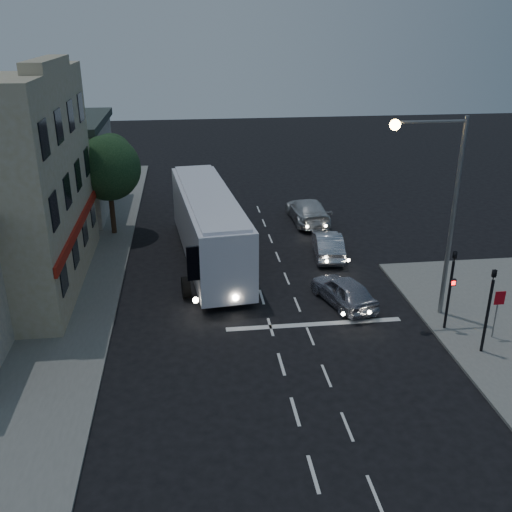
{
  "coord_description": "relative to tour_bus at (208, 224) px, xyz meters",
  "views": [
    {
      "loc": [
        -3.35,
        -20.08,
        12.74
      ],
      "look_at": [
        -0.28,
        5.05,
        2.2
      ],
      "focal_mm": 40.0,
      "sensor_mm": 36.0,
      "label": 1
    }
  ],
  "objects": [
    {
      "name": "ground",
      "position": [
        2.35,
        -9.99,
        -2.17
      ],
      "size": [
        120.0,
        120.0,
        0.0
      ],
      "primitive_type": "plane",
      "color": "black"
    },
    {
      "name": "sidewalk_far",
      "position": [
        -10.65,
        -1.99,
        -2.11
      ],
      "size": [
        12.0,
        50.0,
        0.12
      ],
      "primitive_type": "cube",
      "color": "slate",
      "rests_on": "ground"
    },
    {
      "name": "road_markings",
      "position": [
        3.64,
        -6.69,
        -2.16
      ],
      "size": [
        8.0,
        30.55,
        0.01
      ],
      "color": "silver",
      "rests_on": "ground"
    },
    {
      "name": "tour_bus",
      "position": [
        0.0,
        0.0,
        0.0
      ],
      "size": [
        4.07,
        13.29,
        4.01
      ],
      "rotation": [
        0.0,
        0.0,
        0.1
      ],
      "color": "white",
      "rests_on": "ground"
    },
    {
      "name": "car_suv",
      "position": [
        6.15,
        -6.19,
        -1.46
      ],
      "size": [
        2.8,
        4.44,
        1.41
      ],
      "primitive_type": "imported",
      "rotation": [
        0.0,
        0.0,
        3.44
      ],
      "color": "#A2A3B0",
      "rests_on": "ground"
    },
    {
      "name": "car_sedan_a",
      "position": [
        6.83,
        -0.2,
        -1.46
      ],
      "size": [
        2.01,
        4.47,
        1.42
      ],
      "primitive_type": "imported",
      "rotation": [
        0.0,
        0.0,
        3.02
      ],
      "color": "silver",
      "rests_on": "ground"
    },
    {
      "name": "car_sedan_b",
      "position": [
        6.91,
        5.9,
        -1.38
      ],
      "size": [
        2.37,
        5.5,
        1.58
      ],
      "primitive_type": "imported",
      "rotation": [
        0.0,
        0.0,
        3.17
      ],
      "color": "silver",
      "rests_on": "ground"
    },
    {
      "name": "traffic_signal_main",
      "position": [
        9.95,
        -9.22,
        0.25
      ],
      "size": [
        0.25,
        0.35,
        4.1
      ],
      "color": "black",
      "rests_on": "sidewalk_near"
    },
    {
      "name": "traffic_signal_side",
      "position": [
        10.65,
        -11.19,
        0.25
      ],
      "size": [
        0.18,
        0.15,
        4.1
      ],
      "color": "black",
      "rests_on": "sidewalk_near"
    },
    {
      "name": "regulatory_sign",
      "position": [
        11.65,
        -10.23,
        -0.57
      ],
      "size": [
        0.45,
        0.12,
        2.2
      ],
      "color": "slate",
      "rests_on": "sidewalk_near"
    },
    {
      "name": "streetlight",
      "position": [
        9.7,
        -7.79,
        3.56
      ],
      "size": [
        3.32,
        0.44,
        9.0
      ],
      "color": "slate",
      "rests_on": "sidewalk_near"
    },
    {
      "name": "low_building_north",
      "position": [
        -11.15,
        10.01,
        1.22
      ],
      "size": [
        9.4,
        9.4,
        6.5
      ],
      "color": "gray",
      "rests_on": "sidewalk_far"
    },
    {
      "name": "street_tree",
      "position": [
        -5.86,
        5.03,
        2.33
      ],
      "size": [
        4.0,
        4.0,
        6.2
      ],
      "color": "black",
      "rests_on": "sidewalk_far"
    }
  ]
}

